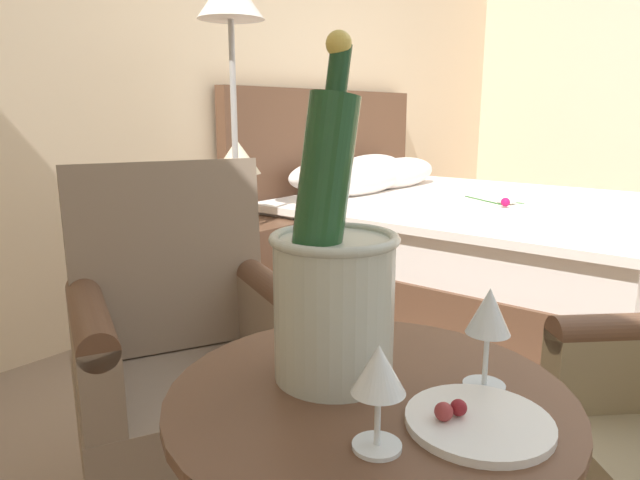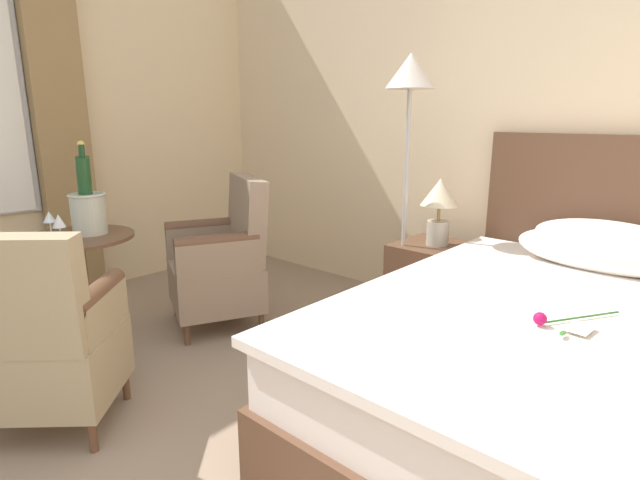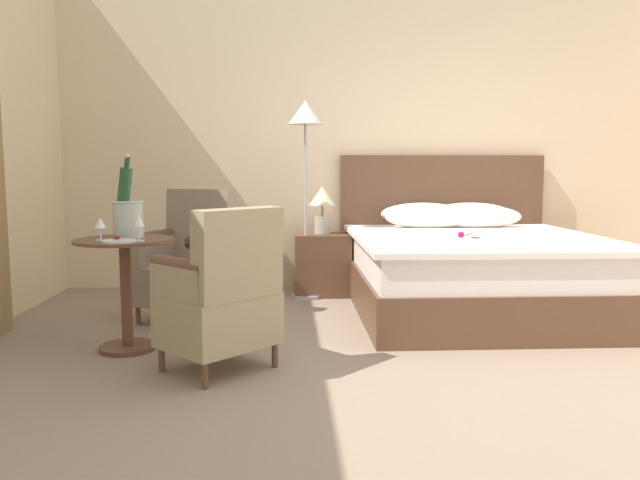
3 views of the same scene
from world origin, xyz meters
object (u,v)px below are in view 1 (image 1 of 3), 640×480
at_px(wine_glass_near_bucket, 379,376).
at_px(wine_glass_near_edge, 489,317).
at_px(bedside_lamp, 237,170).
at_px(floor_lamp_brass, 232,47).
at_px(champagne_bucket, 332,282).
at_px(bed, 458,241).
at_px(nightstand, 241,275).
at_px(armchair_by_window, 185,363).
at_px(snack_plate, 477,421).

height_order(wine_glass_near_bucket, wine_glass_near_edge, wine_glass_near_edge).
xyz_separation_m(bedside_lamp, floor_lamp_brass, (-0.15, -0.16, 0.57)).
relative_size(champagne_bucket, wine_glass_near_bucket, 3.79).
height_order(bed, nightstand, bed).
bearing_deg(floor_lamp_brass, wine_glass_near_bucket, -128.16).
distance_m(bedside_lamp, floor_lamp_brass, 0.61).
distance_m(nightstand, wine_glass_near_edge, 2.26).
height_order(bedside_lamp, wine_glass_near_bucket, bedside_lamp).
xyz_separation_m(nightstand, champagne_bucket, (-1.32, -1.63, 0.59)).
xyz_separation_m(bed, armchair_by_window, (-2.23, -0.24, 0.07)).
height_order(bedside_lamp, snack_plate, bedside_lamp).
distance_m(floor_lamp_brass, champagne_bucket, 1.95).
relative_size(nightstand, floor_lamp_brass, 0.32).
bearing_deg(champagne_bucket, nightstand, 50.97).
bearing_deg(armchair_by_window, wine_glass_near_bucket, -112.99).
bearing_deg(armchair_by_window, bed, 6.02).
height_order(wine_glass_near_bucket, armchair_by_window, armchair_by_window).
distance_m(nightstand, floor_lamp_brass, 1.15).
xyz_separation_m(floor_lamp_brass, wine_glass_near_edge, (-1.05, -1.68, -0.58)).
bearing_deg(bedside_lamp, wine_glass_near_edge, -123.29).
bearing_deg(floor_lamp_brass, champagne_bucket, -128.36).
relative_size(wine_glass_near_edge, armchair_by_window, 0.16).
bearing_deg(wine_glass_near_bucket, floor_lamp_brass, 51.84).
xyz_separation_m(floor_lamp_brass, snack_plate, (-1.16, -1.72, -0.69)).
bearing_deg(armchair_by_window, champagne_bucket, -109.40).
bearing_deg(wine_glass_near_edge, snack_plate, -161.16).
relative_size(nightstand, snack_plate, 2.81).
bearing_deg(wine_glass_near_edge, wine_glass_near_bucket, 170.83).
height_order(wine_glass_near_edge, snack_plate, wine_glass_near_edge).
distance_m(bedside_lamp, snack_plate, 2.29).
height_order(nightstand, armchair_by_window, armchair_by_window).
bearing_deg(champagne_bucket, bed, 21.02).
bearing_deg(nightstand, snack_plate, -125.09).
height_order(bed, champagne_bucket, bed).
relative_size(bedside_lamp, wine_glass_near_bucket, 3.08).
xyz_separation_m(champagne_bucket, snack_plate, (0.01, -0.24, -0.15)).
relative_size(bed, snack_plate, 11.15).
bearing_deg(wine_glass_near_bucket, armchair_by_window, 67.01).
xyz_separation_m(bed, snack_plate, (-2.48, -1.20, 0.36)).
distance_m(bedside_lamp, champagne_bucket, 2.10).
relative_size(snack_plate, armchair_by_window, 0.20).
xyz_separation_m(bedside_lamp, snack_plate, (-1.31, -1.87, -0.12)).
bearing_deg(floor_lamp_brass, snack_plate, -124.07).
xyz_separation_m(bed, bedside_lamp, (-1.17, 0.67, 0.48)).
bearing_deg(wine_glass_near_bucket, champagne_bucket, 53.65).
relative_size(bed, floor_lamp_brass, 1.28).
height_order(bed, snack_plate, bed).
relative_size(bed, armchair_by_window, 2.24).
xyz_separation_m(floor_lamp_brass, wine_glass_near_bucket, (-1.29, -1.64, -0.60)).
bearing_deg(floor_lamp_brass, wine_glass_near_edge, -122.02).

